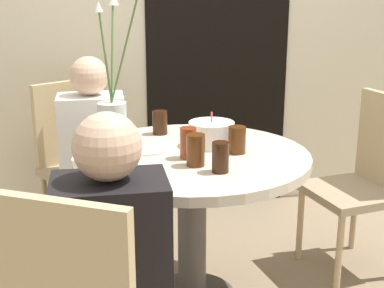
# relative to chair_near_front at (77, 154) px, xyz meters

# --- Properties ---
(wall_back) EXTENTS (8.00, 0.05, 2.60)m
(wall_back) POSITION_rel_chair_near_front_xyz_m (0.51, 0.41, 0.80)
(wall_back) COLOR beige
(wall_back) RESTS_ON ground_plane
(doorway_panel) EXTENTS (0.90, 0.01, 2.05)m
(doorway_panel) POSITION_rel_chair_near_front_xyz_m (0.88, 0.38, 0.52)
(doorway_panel) COLOR black
(doorway_panel) RESTS_ON ground_plane
(dining_table) EXTENTS (1.01, 1.01, 0.71)m
(dining_table) POSITION_rel_chair_near_front_xyz_m (0.51, -0.76, 0.07)
(dining_table) COLOR beige
(dining_table) RESTS_ON ground_plane
(chair_near_front) EXTENTS (0.56, 0.56, 0.89)m
(chair_near_front) POSITION_rel_chair_near_front_xyz_m (0.00, 0.00, 0.00)
(chair_near_front) COLOR #9E896B
(chair_near_front) RESTS_ON ground_plane
(chair_right_flank) EXTENTS (0.47, 0.47, 0.89)m
(chair_right_flank) POSITION_rel_chair_near_front_xyz_m (1.42, -0.59, 0.00)
(chair_right_flank) COLOR #9E896B
(chair_right_flank) RESTS_ON ground_plane
(birthday_cake) EXTENTS (0.20, 0.20, 0.15)m
(birthday_cake) POSITION_rel_chair_near_front_xyz_m (0.62, -0.67, 0.27)
(birthday_cake) COLOR white
(birthday_cake) RESTS_ON dining_table
(flower_vase) EXTENTS (0.21, 0.23, 0.72)m
(flower_vase) POSITION_rel_chair_near_front_xyz_m (0.19, -0.82, 0.39)
(flower_vase) COLOR silver
(flower_vase) RESTS_ON dining_table
(side_plate) EXTENTS (0.20, 0.20, 0.01)m
(side_plate) POSITION_rel_chair_near_front_xyz_m (0.33, -0.68, 0.22)
(side_plate) COLOR silver
(side_plate) RESTS_ON dining_table
(drink_glass_0) EXTENTS (0.07, 0.07, 0.13)m
(drink_glass_0) POSITION_rel_chair_near_front_xyz_m (0.49, -0.83, 0.28)
(drink_glass_0) COLOR maroon
(drink_glass_0) RESTS_ON dining_table
(drink_glass_1) EXTENTS (0.07, 0.07, 0.11)m
(drink_glass_1) POSITION_rel_chair_near_front_xyz_m (0.42, -0.43, 0.27)
(drink_glass_1) COLOR #33190C
(drink_glass_1) RESTS_ON dining_table
(drink_glass_2) EXTENTS (0.07, 0.07, 0.13)m
(drink_glass_2) POSITION_rel_chair_near_front_xyz_m (0.50, -0.93, 0.28)
(drink_glass_2) COLOR #51280F
(drink_glass_2) RESTS_ON dining_table
(drink_glass_3) EXTENTS (0.07, 0.07, 0.12)m
(drink_glass_3) POSITION_rel_chair_near_front_xyz_m (0.70, -0.80, 0.27)
(drink_glass_3) COLOR #51280F
(drink_glass_3) RESTS_ON dining_table
(drink_glass_4) EXTENTS (0.07, 0.07, 0.12)m
(drink_glass_4) POSITION_rel_chair_near_front_xyz_m (0.58, -1.02, 0.27)
(drink_glass_4) COLOR #33190C
(drink_glass_4) RESTS_ON dining_table
(person_boy) EXTENTS (0.34, 0.24, 1.05)m
(person_boy) POSITION_rel_chair_near_front_xyz_m (0.09, -0.13, -0.01)
(person_boy) COLOR #383333
(person_boy) RESTS_ON ground_plane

